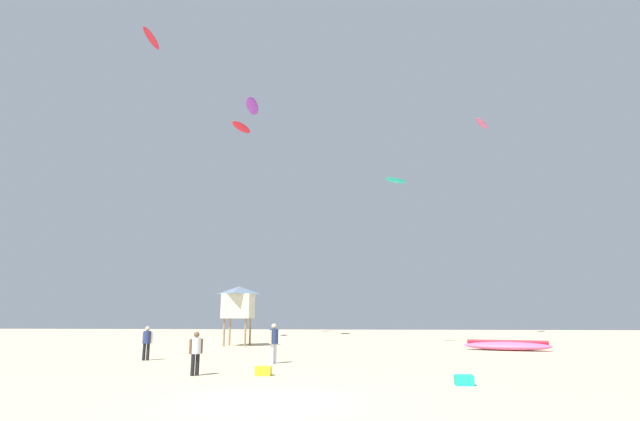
{
  "coord_description": "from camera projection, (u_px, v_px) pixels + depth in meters",
  "views": [
    {
      "loc": [
        2.35,
        -12.79,
        2.16
      ],
      "look_at": [
        0.0,
        16.79,
        8.58
      ],
      "focal_mm": 27.04,
      "sensor_mm": 36.0,
      "label": 1
    }
  ],
  "objects": [
    {
      "name": "kite_aloft_1",
      "position": [
        252.0,
        106.0,
        49.19
      ],
      "size": [
        1.29,
        4.09,
        0.97
      ],
      "color": "purple"
    },
    {
      "name": "kite_aloft_2",
      "position": [
        241.0,
        127.0,
        57.42
      ],
      "size": [
        2.17,
        3.97,
        0.67
      ],
      "color": "red"
    },
    {
      "name": "lifeguard_tower",
      "position": [
        238.0,
        302.0,
        34.56
      ],
      "size": [
        2.3,
        2.3,
        4.15
      ],
      "color": "#8C704C",
      "rests_on": "ground"
    },
    {
      "name": "cooler_box",
      "position": [
        263.0,
        371.0,
        17.43
      ],
      "size": [
        0.56,
        0.36,
        0.32
      ],
      "primitive_type": "cube",
      "color": "yellow",
      "rests_on": "ground"
    },
    {
      "name": "kite_grounded_near",
      "position": [
        507.0,
        345.0,
        29.62
      ],
      "size": [
        5.32,
        2.85,
        0.67
      ],
      "color": "#E5598C",
      "rests_on": "ground"
    },
    {
      "name": "person_midground",
      "position": [
        274.0,
        340.0,
        21.86
      ],
      "size": [
        0.4,
        0.53,
        1.75
      ],
      "rotation": [
        0.0,
        0.0,
        5.8
      ],
      "color": "silver",
      "rests_on": "ground"
    },
    {
      "name": "kite_aloft_4",
      "position": [
        396.0,
        181.0,
        37.57
      ],
      "size": [
        2.0,
        1.7,
        0.33
      ],
      "color": "#19B29E"
    },
    {
      "name": "kite_aloft_0",
      "position": [
        482.0,
        124.0,
        56.22
      ],
      "size": [
        2.71,
        3.79,
        0.78
      ],
      "color": "#E5598C"
    },
    {
      "name": "ground_plane",
      "position": [
        268.0,
        402.0,
        12.19
      ],
      "size": [
        120.0,
        120.0,
        0.0
      ],
      "primitive_type": "plane",
      "color": "#C6B28C"
    },
    {
      "name": "gear_bag",
      "position": [
        464.0,
        380.0,
        14.97
      ],
      "size": [
        0.56,
        0.36,
        0.32
      ],
      "primitive_type": "cube",
      "color": "#19B29E",
      "rests_on": "ground"
    },
    {
      "name": "person_foreground",
      "position": [
        196.0,
        350.0,
        17.52
      ],
      "size": [
        0.42,
        0.36,
        1.54
      ],
      "rotation": [
        0.0,
        0.0,
        2.25
      ],
      "color": "black",
      "rests_on": "ground"
    },
    {
      "name": "person_left",
      "position": [
        147.0,
        340.0,
        23.33
      ],
      "size": [
        0.51,
        0.36,
        1.6
      ],
      "rotation": [
        0.0,
        0.0,
        1.85
      ],
      "color": "black",
      "rests_on": "ground"
    },
    {
      "name": "kite_aloft_3",
      "position": [
        151.0,
        38.0,
        43.39
      ],
      "size": [
        1.42,
        3.71,
        0.8
      ],
      "color": "red"
    }
  ]
}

